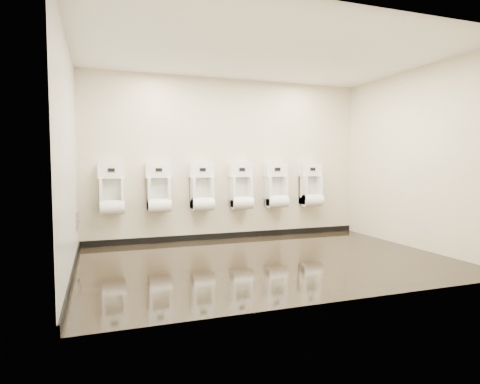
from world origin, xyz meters
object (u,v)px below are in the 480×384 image
at_px(urinal_0, 112,193).
at_px(urinal_4, 276,189).
at_px(urinal_3, 241,190).
at_px(urinal_5, 311,188).
at_px(urinal_2, 202,191).
at_px(urinal_1, 159,192).
at_px(access_panel, 77,221).

xyz_separation_m(urinal_0, urinal_4, (2.84, 0.00, 0.00)).
relative_size(urinal_3, urinal_5, 1.00).
relative_size(urinal_2, urinal_5, 1.00).
xyz_separation_m(urinal_1, urinal_3, (1.43, 0.00, 0.00)).
relative_size(urinal_2, urinal_4, 1.00).
distance_m(urinal_2, urinal_3, 0.70).
xyz_separation_m(urinal_0, urinal_3, (2.16, 0.00, 0.00)).
xyz_separation_m(urinal_4, urinal_5, (0.71, 0.00, 0.00)).
relative_size(urinal_3, urinal_4, 1.00).
relative_size(urinal_0, urinal_2, 1.00).
bearing_deg(urinal_1, urinal_3, 0.00).
distance_m(urinal_1, urinal_2, 0.73).
xyz_separation_m(urinal_3, urinal_4, (0.67, 0.00, 0.00)).
height_order(urinal_2, urinal_4, same).
bearing_deg(urinal_4, urinal_1, 180.00).
xyz_separation_m(urinal_3, urinal_5, (1.39, 0.00, 0.00)).
distance_m(urinal_0, urinal_1, 0.73).
bearing_deg(access_panel, urinal_5, 5.80).
relative_size(access_panel, urinal_0, 0.32).
relative_size(urinal_2, urinal_3, 1.00).
relative_size(urinal_1, urinal_2, 1.00).
height_order(urinal_0, urinal_3, same).
xyz_separation_m(urinal_0, urinal_1, (0.73, 0.00, 0.00)).
height_order(urinal_1, urinal_3, same).
bearing_deg(urinal_0, access_panel, -140.23).
bearing_deg(access_panel, urinal_2, 11.88).
xyz_separation_m(access_panel, urinal_3, (2.66, 0.41, 0.37)).
bearing_deg(urinal_0, urinal_4, 0.00).
height_order(urinal_1, urinal_4, same).
bearing_deg(access_panel, urinal_3, 8.80).
height_order(urinal_2, urinal_5, same).
relative_size(urinal_1, urinal_5, 1.00).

